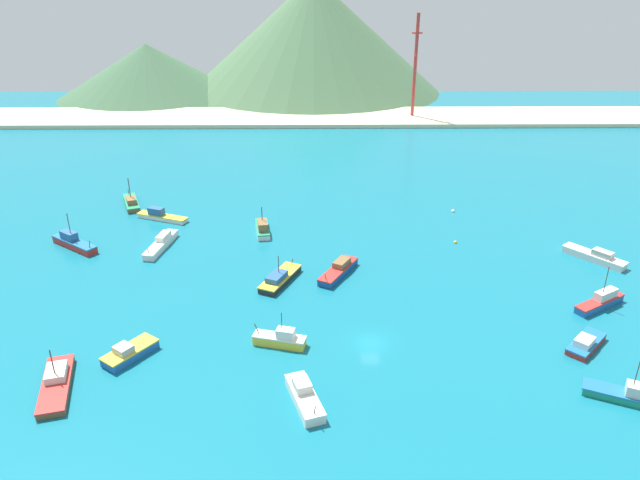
{
  "coord_description": "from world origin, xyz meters",
  "views": [
    {
      "loc": [
        -7.35,
        -64.51,
        45.15
      ],
      "look_at": [
        -6.4,
        27.88,
        1.95
      ],
      "focal_mm": 33.16,
      "sensor_mm": 36.0,
      "label": 1
    }
  ],
  "objects": [
    {
      "name": "ground",
      "position": [
        0.0,
        30.0,
        -0.25
      ],
      "size": [
        260.0,
        280.0,
        0.5
      ],
      "color": "#146B7F"
    },
    {
      "name": "fishing_boat_0",
      "position": [
        -49.67,
        29.54,
        0.93
      ],
      "size": [
        9.74,
        7.96,
        6.3
      ],
      "color": "red",
      "rests_on": "ground"
    },
    {
      "name": "fishing_boat_1",
      "position": [
        -45.05,
        49.15,
        0.76
      ],
      "size": [
        5.78,
        9.73,
        6.08
      ],
      "color": "brown",
      "rests_on": "ground"
    },
    {
      "name": "fishing_boat_2",
      "position": [
        27.74,
        -1.28,
        0.64
      ],
      "size": [
        6.92,
        7.0,
        1.75
      ],
      "color": "red",
      "rests_on": "ground"
    },
    {
      "name": "fishing_boat_3",
      "position": [
        -16.96,
        35.37,
        0.96
      ],
      "size": [
        3.38,
        8.37,
        5.13
      ],
      "color": "silver",
      "rests_on": "ground"
    },
    {
      "name": "fishing_boat_4",
      "position": [
        -34.28,
        29.35,
        0.75
      ],
      "size": [
        4.0,
        11.23,
        2.3
      ],
      "color": "silver",
      "rests_on": "ground"
    },
    {
      "name": "fishing_boat_5",
      "position": [
        -30.8,
        -2.8,
        0.76
      ],
      "size": [
        6.51,
        7.4,
        2.12
      ],
      "color": "#1E5BA8",
      "rests_on": "ground"
    },
    {
      "name": "fishing_boat_6",
      "position": [
        39.71,
        23.36,
        0.8
      ],
      "size": [
        8.51,
        9.51,
        2.24
      ],
      "color": "silver",
      "rests_on": "ground"
    },
    {
      "name": "fishing_boat_7",
      "position": [
        -37.76,
        -8.58,
        0.64
      ],
      "size": [
        5.75,
        11.19,
        5.06
      ],
      "color": "brown",
      "rests_on": "ground"
    },
    {
      "name": "fishing_boat_8",
      "position": [
        -3.48,
        19.01,
        0.78
      ],
      "size": [
        6.89,
        9.82,
        2.37
      ],
      "color": "#14478C",
      "rests_on": "ground"
    },
    {
      "name": "fishing_boat_9",
      "position": [
        34.13,
        8.74,
        0.92
      ],
      "size": [
        8.75,
        6.3,
        6.53
      ],
      "color": "#1E5BA8",
      "rests_on": "ground"
    },
    {
      "name": "fishing_boat_10",
      "position": [
        -11.84,
        -0.37,
        0.93
      ],
      "size": [
        7.19,
        3.54,
        5.01
      ],
      "color": "gold",
      "rests_on": "ground"
    },
    {
      "name": "fishing_boat_11",
      "position": [
        28.08,
        -11.52,
        0.76
      ],
      "size": [
        9.09,
        5.8,
        5.75
      ],
      "color": "#198466",
      "rests_on": "ground"
    },
    {
      "name": "fishing_boat_12",
      "position": [
        -37.26,
        41.89,
        0.74
      ],
      "size": [
        10.59,
        5.88,
        2.29
      ],
      "color": "silver",
      "rests_on": "ground"
    },
    {
      "name": "fishing_boat_13",
      "position": [
        -8.59,
        -11.48,
        0.84
      ],
      "size": [
        4.87,
        8.48,
        2.61
      ],
      "color": "silver",
      "rests_on": "ground"
    },
    {
      "name": "fishing_boat_14",
      "position": [
        -12.84,
        16.47,
        0.72
      ],
      "size": [
        6.6,
        9.86,
        4.7
      ],
      "color": "#232328",
      "rests_on": "ground"
    },
    {
      "name": "buoy_0",
      "position": [
        20.54,
        45.19,
        0.12
      ],
      "size": [
        0.71,
        0.71,
        0.71
      ],
      "color": "silver",
      "rests_on": "ground"
    },
    {
      "name": "buoy_1",
      "position": [
        17.82,
        30.57,
        0.11
      ],
      "size": [
        0.63,
        0.63,
        0.63
      ],
      "color": "gold",
      "rests_on": "ground"
    },
    {
      "name": "beach_strip",
      "position": [
        0.0,
        124.12,
        0.6
      ],
      "size": [
        247.0,
        24.48,
        1.2
      ],
      "primitive_type": "cube",
      "color": "beige",
      "rests_on": "ground"
    },
    {
      "name": "hill_west",
      "position": [
        -68.94,
        161.54,
        9.49
      ],
      "size": [
        66.95,
        66.95,
        18.98
      ],
      "color": "#3D6042",
      "rests_on": "ground"
    },
    {
      "name": "hill_central",
      "position": [
        -7.31,
        171.95,
        20.78
      ],
      "size": [
        97.71,
        97.71,
        41.57
      ],
      "color": "#476B47",
      "rests_on": "ground"
    },
    {
      "name": "radio_tower",
      "position": [
        24.11,
        123.77,
        16.36
      ],
      "size": [
        3.21,
        2.57,
        32.08
      ],
      "color": "#B7332D",
      "rests_on": "ground"
    }
  ]
}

